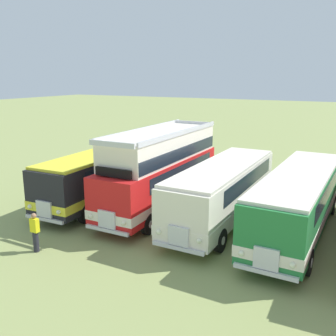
# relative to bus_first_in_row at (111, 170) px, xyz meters

# --- Properties ---
(ground_plane) EXTENTS (200.00, 200.00, 0.00)m
(ground_plane) POSITION_rel_bus_first_in_row_xyz_m (10.97, -0.20, -1.76)
(ground_plane) COLOR #8C9956
(bus_first_in_row) EXTENTS (2.94, 11.41, 2.99)m
(bus_first_in_row) POSITION_rel_bus_first_in_row_xyz_m (0.00, 0.00, 0.00)
(bus_first_in_row) COLOR black
(bus_first_in_row) RESTS_ON ground
(bus_second_in_row) EXTENTS (2.64, 9.94, 4.52)m
(bus_second_in_row) POSITION_rel_bus_first_in_row_xyz_m (3.66, -0.31, 0.60)
(bus_second_in_row) COLOR red
(bus_second_in_row) RESTS_ON ground
(bus_third_in_row) EXTENTS (2.67, 10.08, 2.99)m
(bus_third_in_row) POSITION_rel_bus_first_in_row_xyz_m (7.31, -0.45, -0.01)
(bus_third_in_row) COLOR silver
(bus_third_in_row) RESTS_ON ground
(bus_fourth_in_row) EXTENTS (2.80, 11.08, 2.99)m
(bus_fourth_in_row) POSITION_rel_bus_first_in_row_xyz_m (10.97, -0.25, -0.00)
(bus_fourth_in_row) COLOR #237538
(bus_fourth_in_row) RESTS_ON ground
(marshal_person) EXTENTS (0.36, 0.24, 1.73)m
(marshal_person) POSITION_rel_bus_first_in_row_xyz_m (1.54, -7.51, -0.87)
(marshal_person) COLOR #23232D
(marshal_person) RESTS_ON ground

